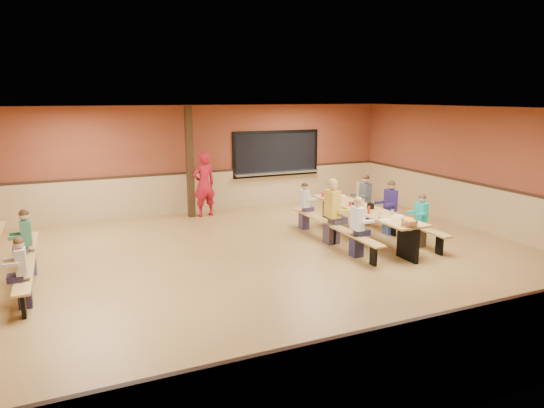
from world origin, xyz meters
name	(u,v)px	position (x,y,z in m)	size (l,w,h in m)	color
ground	(259,265)	(0.00, 0.00, 0.00)	(12.00, 12.00, 0.00)	olive
room_envelope	(258,231)	(0.00, 0.00, 0.69)	(12.04, 10.04, 3.02)	brown
kitchen_pass_through	(276,156)	(2.60, 4.96, 1.49)	(2.78, 0.28, 1.38)	black
structural_post	(190,162)	(-0.20, 4.40, 1.50)	(0.18, 0.18, 3.00)	black
cafeteria_table_main	(364,217)	(2.88, 0.66, 0.53)	(1.91, 3.70, 0.74)	tan
seated_child_white_left	(357,228)	(2.06, -0.29, 0.62)	(0.38, 0.31, 1.23)	white
seated_adult_yellow	(332,212)	(2.06, 0.72, 0.72)	(0.48, 0.40, 1.44)	gold
seated_child_grey_left	(304,206)	(2.06, 2.05, 0.58)	(0.34, 0.28, 1.15)	silver
seated_child_teal_right	(421,221)	(3.71, -0.28, 0.58)	(0.34, 0.28, 1.16)	#13AC9F
seated_child_navy_right	(390,208)	(3.71, 0.81, 0.64)	(0.40, 0.33, 1.28)	navy
seated_child_char_right	(365,200)	(3.71, 1.85, 0.63)	(0.40, 0.32, 1.26)	#43484C
seated_child_green_sec	(27,243)	(-4.07, 1.26, 0.61)	(0.37, 0.30, 1.22)	#336C4C
seated_child_tan_sec	(22,273)	(-4.07, -0.32, 0.56)	(0.33, 0.27, 1.12)	#A99D8A
standing_woman	(204,184)	(0.15, 4.32, 0.89)	(0.65, 0.43, 1.78)	#A91324
punch_pitcher	(336,195)	(2.81, 1.80, 0.85)	(0.16, 0.16, 0.22)	#B51A18
chip_bowl	(409,222)	(2.80, -0.99, 0.81)	(0.32, 0.32, 0.15)	orange
napkin_dispenser	(371,206)	(2.97, 0.57, 0.80)	(0.10, 0.14, 0.13)	black
condiment_mustard	(363,205)	(2.82, 0.64, 0.82)	(0.06, 0.06, 0.17)	yellow
condiment_ketchup	(369,210)	(2.67, 0.20, 0.82)	(0.06, 0.06, 0.17)	#B2140F
table_paddle	(357,199)	(2.91, 1.02, 0.88)	(0.16, 0.16, 0.56)	black
place_settings	(365,206)	(2.88, 0.66, 0.80)	(0.65, 3.30, 0.11)	beige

